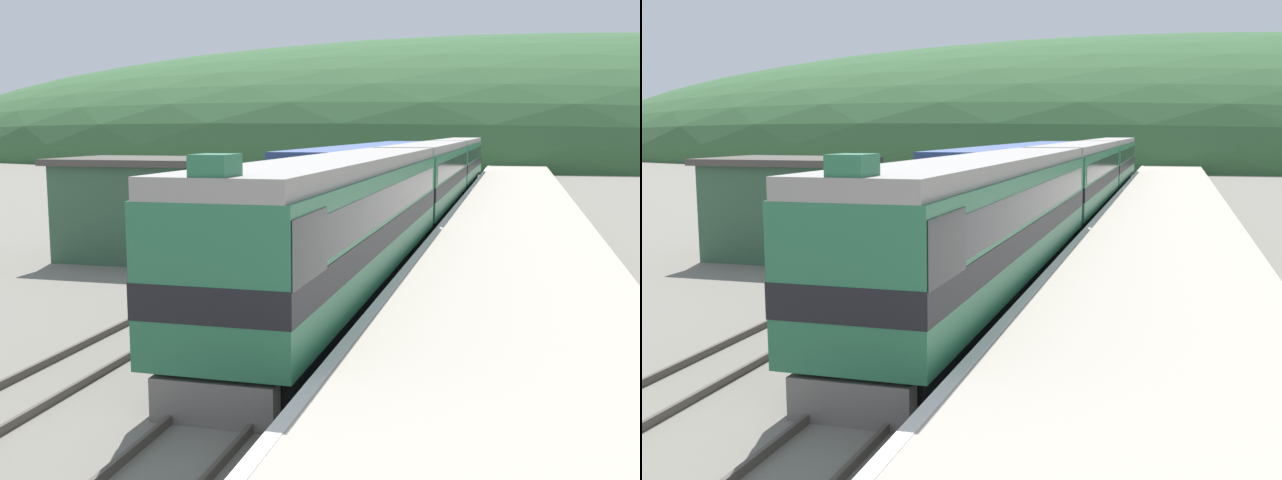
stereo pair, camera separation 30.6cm
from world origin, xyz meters
TOP-DOWN VIEW (x-y plane):
  - track_main at (0.00, 70.00)m, footprint 1.52×180.00m
  - track_siding at (-3.87, 70.00)m, footprint 1.52×180.00m
  - platform at (4.76, 50.00)m, footprint 6.19×140.00m
  - distant_hills at (0.00, 139.03)m, footprint 225.95×101.68m
  - station_shed at (-9.05, 29.35)m, footprint 5.87×4.55m
  - express_train_lead_car at (0.00, 24.50)m, footprint 2.84×20.49m
  - carriage_second at (0.00, 46.05)m, footprint 2.83×20.39m
  - carriage_third at (0.00, 67.31)m, footprint 2.83×20.39m
  - siding_train at (-3.87, 48.48)m, footprint 2.90×31.01m

SIDE VIEW (x-z plane):
  - distant_hills at x=0.00m, z-range -20.22..20.22m
  - track_main at x=0.00m, z-range 0.00..0.16m
  - track_siding at x=-3.87m, z-range 0.00..0.16m
  - platform at x=4.76m, z-range -0.01..0.96m
  - station_shed at x=-9.05m, z-range 0.03..3.84m
  - siding_train at x=-3.87m, z-range 0.06..4.02m
  - carriage_second at x=0.00m, z-range 0.18..4.30m
  - carriage_third at x=0.00m, z-range 0.18..4.30m
  - express_train_lead_car at x=0.00m, z-range 0.01..4.49m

